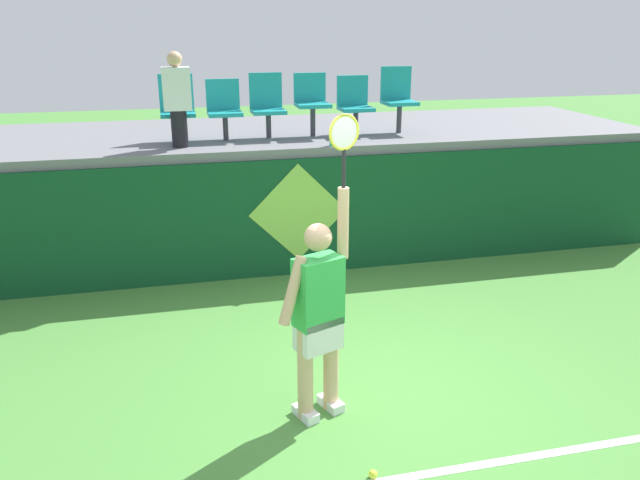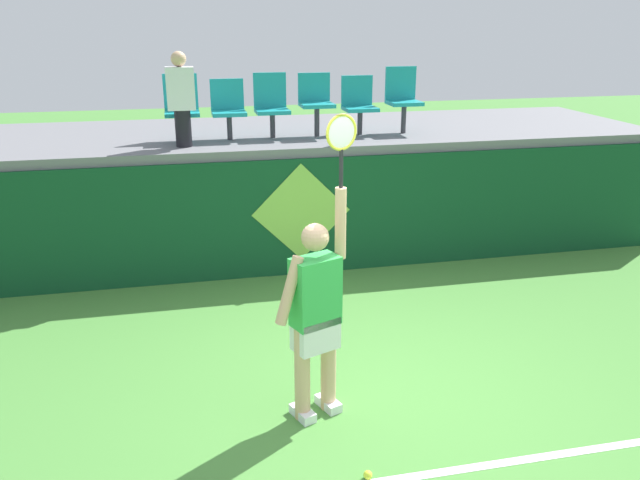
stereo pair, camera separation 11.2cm
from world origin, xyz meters
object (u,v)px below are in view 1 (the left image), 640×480
object	(u,v)px
tennis_ball	(373,474)
stadium_chair_5	(398,96)
water_bottle	(332,137)
stadium_chair_4	(354,103)
stadium_chair_2	(267,103)
tennis_player	(319,311)
spectator_0	(177,98)
stadium_chair_3	(312,100)
stadium_chair_0	(177,106)
stadium_chair_1	(224,107)

from	to	relation	value
tennis_ball	stadium_chair_5	world-z (taller)	stadium_chair_5
water_bottle	stadium_chair_4	distance (m)	1.00
stadium_chair_2	stadium_chair_4	distance (m)	1.22
tennis_player	spectator_0	size ratio (longest dim) A/B	2.17
tennis_player	stadium_chair_2	bearing A→B (deg)	86.49
spectator_0	stadium_chair_4	bearing A→B (deg)	10.25
spectator_0	water_bottle	bearing A→B (deg)	-10.75
water_bottle	stadium_chair_3	xyz separation A→B (m)	(-0.09, 0.78, 0.37)
tennis_player	tennis_ball	xyz separation A→B (m)	(0.19, -0.90, -0.91)
stadium_chair_0	stadium_chair_5	world-z (taller)	stadium_chair_5
stadium_chair_0	stadium_chair_4	size ratio (longest dim) A/B	1.08
stadium_chair_1	spectator_0	distance (m)	0.76
water_bottle	stadium_chair_0	bearing A→B (deg)	157.05
stadium_chair_2	spectator_0	bearing A→B (deg)	-159.58
stadium_chair_2	stadium_chair_4	size ratio (longest dim) A/B	1.08
tennis_player	stadium_chair_1	xyz separation A→B (m)	(-0.33, 4.04, 1.12)
stadium_chair_5	water_bottle	bearing A→B (deg)	-145.39
stadium_chair_1	stadium_chair_4	size ratio (longest dim) A/B	0.99
stadium_chair_1	spectator_0	xyz separation A→B (m)	(-0.60, -0.43, 0.18)
stadium_chair_3	stadium_chair_0	bearing A→B (deg)	179.68
stadium_chair_3	water_bottle	bearing A→B (deg)	-83.35
tennis_ball	stadium_chair_3	world-z (taller)	stadium_chair_3
water_bottle	tennis_ball	bearing A→B (deg)	-100.28
tennis_ball	stadium_chair_3	size ratio (longest dim) A/B	0.08
stadium_chair_3	stadium_chair_5	xyz separation A→B (m)	(1.24, 0.01, 0.02)
stadium_chair_5	stadium_chair_1	bearing A→B (deg)	-179.90
stadium_chair_2	stadium_chair_5	xyz separation A→B (m)	(1.85, -0.00, 0.05)
tennis_player	stadium_chair_2	xyz separation A→B (m)	(0.25, 4.05, 1.15)
stadium_chair_1	stadium_chair_3	bearing A→B (deg)	-0.17
stadium_chair_2	stadium_chair_5	size ratio (longest dim) A/B	0.94
stadium_chair_3	stadium_chair_4	world-z (taller)	stadium_chair_3
stadium_chair_3	stadium_chair_2	bearing A→B (deg)	179.08
tennis_player	stadium_chair_3	bearing A→B (deg)	78.03
tennis_ball	stadium_chair_1	world-z (taller)	stadium_chair_1
tennis_ball	stadium_chair_4	size ratio (longest dim) A/B	0.08
tennis_player	stadium_chair_1	distance (m)	4.21
stadium_chair_5	tennis_ball	bearing A→B (deg)	-111.04
stadium_chair_2	stadium_chair_3	bearing A→B (deg)	-0.92
stadium_chair_3	spectator_0	xyz separation A→B (m)	(-1.79, -0.43, 0.12)
stadium_chair_2	spectator_0	xyz separation A→B (m)	(-1.18, -0.44, 0.15)
stadium_chair_4	spectator_0	distance (m)	2.44
tennis_player	stadium_chair_1	size ratio (longest dim) A/B	3.24
stadium_chair_4	stadium_chair_5	distance (m)	0.64
tennis_ball	spectator_0	size ratio (longest dim) A/B	0.06
stadium_chair_2	tennis_player	bearing A→B (deg)	-93.51
tennis_player	stadium_chair_3	size ratio (longest dim) A/B	3.02
tennis_player	spectator_0	bearing A→B (deg)	104.42
stadium_chair_2	tennis_ball	bearing A→B (deg)	-90.63
tennis_player	stadium_chair_0	xyz separation A→B (m)	(-0.93, 4.05, 1.16)
water_bottle	stadium_chair_0	world-z (taller)	stadium_chair_0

